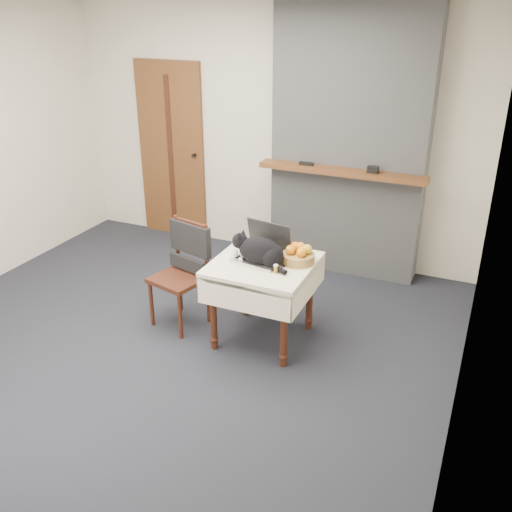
{
  "coord_description": "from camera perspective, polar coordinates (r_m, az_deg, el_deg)",
  "views": [
    {
      "loc": [
        2.28,
        -3.52,
        2.6
      ],
      "look_at": [
        0.65,
        0.19,
        0.77
      ],
      "focal_mm": 40.0,
      "sensor_mm": 36.0,
      "label": 1
    }
  ],
  "objects": [
    {
      "name": "room_shell",
      "position": [
        4.66,
        -6.08,
        13.9
      ],
      "size": [
        4.52,
        4.01,
        2.61
      ],
      "color": "beige",
      "rests_on": "ground"
    },
    {
      "name": "chimney",
      "position": [
        5.69,
        9.3,
        10.83
      ],
      "size": [
        1.62,
        0.48,
        2.6
      ],
      "color": "gray",
      "rests_on": "ground"
    },
    {
      "name": "laptop",
      "position": [
        4.53,
        0.71,
        0.59
      ],
      "size": [
        0.44,
        0.39,
        0.29
      ],
      "rotation": [
        0.0,
        0.0,
        -0.16
      ],
      "color": "#B7B7BC",
      "rests_on": "side_table"
    },
    {
      "name": "door",
      "position": [
        6.69,
        -8.43,
        10.3
      ],
      "size": [
        0.82,
        0.1,
        2.0
      ],
      "color": "brown",
      "rests_on": "ground"
    },
    {
      "name": "cream_jar",
      "position": [
        4.54,
        -2.17,
        0.12
      ],
      "size": [
        0.06,
        0.06,
        0.07
      ],
      "primitive_type": "cylinder",
      "color": "white",
      "rests_on": "side_table"
    },
    {
      "name": "side_table",
      "position": [
        4.55,
        0.72,
        -1.91
      ],
      "size": [
        0.78,
        0.78,
        0.7
      ],
      "color": "#3E2011",
      "rests_on": "ground"
    },
    {
      "name": "desk_clutter",
      "position": [
        4.47,
        3.4,
        -0.77
      ],
      "size": [
        0.11,
        0.13,
        0.01
      ],
      "primitive_type": "cube",
      "rotation": [
        0.0,
        0.0,
        0.85
      ],
      "color": "black",
      "rests_on": "side_table"
    },
    {
      "name": "fruit_basket",
      "position": [
        4.49,
        4.25,
        0.09
      ],
      "size": [
        0.26,
        0.26,
        0.15
      ],
      "color": "#A07940",
      "rests_on": "side_table"
    },
    {
      "name": "ground",
      "position": [
        4.93,
        -7.83,
        -7.7
      ],
      "size": [
        4.5,
        4.5,
        0.0
      ],
      "primitive_type": "plane",
      "color": "black",
      "rests_on": "ground"
    },
    {
      "name": "chair",
      "position": [
        4.87,
        -7.08,
        -0.31
      ],
      "size": [
        0.5,
        0.49,
        0.91
      ],
      "rotation": [
        0.0,
        0.0,
        -0.25
      ],
      "color": "#3E2011",
      "rests_on": "ground"
    },
    {
      "name": "cat",
      "position": [
        4.42,
        0.48,
        0.47
      ],
      "size": [
        0.51,
        0.24,
        0.25
      ],
      "rotation": [
        0.0,
        0.0,
        -0.04
      ],
      "color": "black",
      "rests_on": "side_table"
    },
    {
      "name": "pill_bottle",
      "position": [
        4.31,
        1.99,
        -1.28
      ],
      "size": [
        0.03,
        0.03,
        0.07
      ],
      "color": "#B16C15",
      "rests_on": "side_table"
    }
  ]
}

